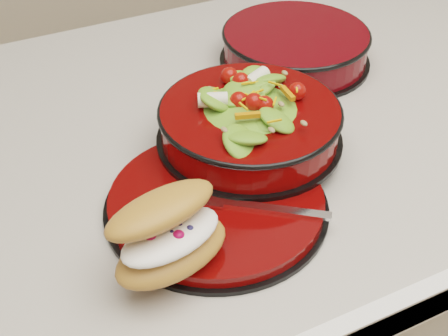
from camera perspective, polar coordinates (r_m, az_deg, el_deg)
name	(u,v)px	position (r m, az deg, el deg)	size (l,w,h in m)	color
island_counter	(222,322)	(1.18, -0.18, -13.88)	(1.24, 0.74, 0.90)	beige
dinner_plate	(217,203)	(0.72, -0.62, -3.18)	(0.26, 0.26, 0.02)	black
salad_bowl	(250,117)	(0.78, 2.38, 4.68)	(0.24, 0.24, 0.10)	black
croissant	(169,234)	(0.62, -5.10, -6.03)	(0.14, 0.11, 0.08)	#C2803B
fork	(255,206)	(0.70, 2.85, -3.53)	(0.14, 0.11, 0.00)	silver
extra_bowl	(295,45)	(1.00, 6.54, 11.08)	(0.24, 0.24, 0.05)	black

